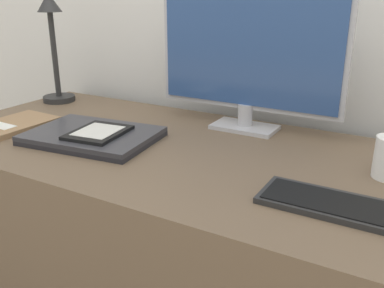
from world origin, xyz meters
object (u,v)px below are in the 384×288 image
Objects in this scene: ereader at (98,132)px; notebook at (12,125)px; desk_lamp at (53,41)px; laptop at (93,136)px; monitor at (248,56)px; keyboard at (336,205)px.

notebook is (-0.32, -0.03, -0.02)m from ereader.
ereader is 0.56m from desk_lamp.
notebook is at bearing -173.05° from laptop.
laptop is 0.04m from ereader.
laptop is (-0.33, -0.31, -0.21)m from monitor.
laptop is at bearing 6.95° from notebook.
ereader is (-0.65, 0.06, 0.02)m from keyboard.
desk_lamp is at bearing 146.52° from laptop.
ereader is 0.47× the size of desk_lamp.
desk_lamp reaches higher than notebook.
laptop is 0.29m from notebook.
keyboard is 0.97m from notebook.
notebook is (0.12, -0.31, -0.21)m from desk_lamp.
keyboard is 0.79× the size of laptop.
keyboard is at bearing -5.73° from laptop.
notebook reaches higher than keyboard.
monitor is 1.45× the size of desk_lamp.
monitor is 1.93× the size of keyboard.
ereader is at bearing -32.51° from desk_lamp.
monitor reaches higher than notebook.
laptop is 1.46× the size of notebook.
monitor reaches higher than laptop.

